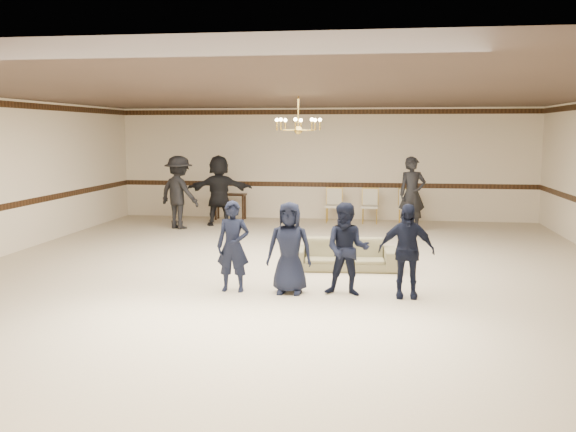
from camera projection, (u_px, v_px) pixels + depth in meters
The scene contains 16 objects.
room at pixel (291, 183), 11.52m from camera, with size 12.01×14.01×3.21m.
chair_rail at pixel (324, 185), 18.45m from camera, with size 12.00×0.02×0.14m, color #351F10.
crown_molding at pixel (325, 112), 18.18m from camera, with size 12.00×0.02×0.14m, color #351F10.
chandelier at pixel (298, 113), 12.33m from camera, with size 0.94×0.94×0.89m, color #B18E38, non-canonical shape.
boy_a at pixel (233, 246), 10.09m from camera, with size 0.53×0.35×1.45m, color black.
boy_b at pixel (289, 248), 9.96m from camera, with size 0.71×0.46×1.45m, color black.
boy_c at pixel (347, 249), 9.84m from camera, with size 0.70×0.55×1.45m, color black.
boy_d at pixel (406, 251), 9.71m from camera, with size 0.85×0.35×1.45m, color black.
settee at pixel (344, 254), 11.75m from camera, with size 1.91×0.75×0.56m, color #6B6847.
adult_left at pixel (179, 192), 16.62m from camera, with size 1.23×0.71×1.90m, color black.
adult_mid at pixel (219, 190), 17.18m from camera, with size 1.76×0.56×1.90m, color black.
adult_right at pixel (412, 194), 16.07m from camera, with size 0.69×0.46×1.90m, color black.
banquet_chair_left at pixel (334, 206), 17.76m from camera, with size 0.46×0.46×0.95m, color beige, non-canonical shape.
banquet_chair_mid at pixel (370, 206), 17.62m from camera, with size 0.46×0.46×0.95m, color beige, non-canonical shape.
banquet_chair_right at pixel (407, 207), 17.48m from camera, with size 0.46×0.46×0.95m, color beige, non-canonical shape.
console_table at pixel (230, 207), 18.39m from camera, with size 0.90×0.38×0.75m, color black.
Camera 1 is at (1.57, -11.39, 2.53)m, focal length 39.80 mm.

